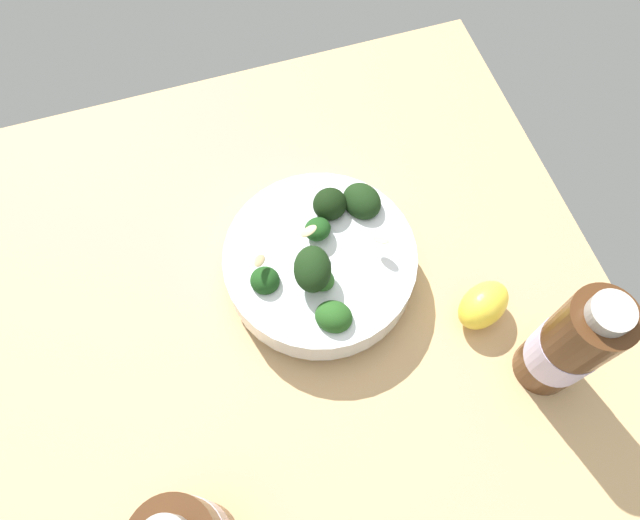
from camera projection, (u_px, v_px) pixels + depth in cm
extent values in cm
cube|color=tan|center=(298.00, 310.00, 65.36)|extent=(66.56, 66.56, 4.33)
cylinder|color=white|center=(320.00, 273.00, 64.20)|extent=(10.94, 10.94, 1.30)
cylinder|color=white|center=(320.00, 263.00, 61.84)|extent=(19.89, 19.89, 3.91)
cylinder|color=silver|center=(320.00, 257.00, 60.44)|extent=(16.16, 16.16, 0.80)
cylinder|color=#589D47|center=(266.00, 286.00, 59.62)|extent=(1.23, 1.31, 1.58)
ellipsoid|color=#194216|center=(265.00, 281.00, 58.35)|extent=(4.21, 3.73, 3.47)
cylinder|color=#3C7A32|center=(321.00, 285.00, 59.03)|extent=(1.10, 1.28, 1.38)
ellipsoid|color=#2D6023|center=(321.00, 279.00, 57.85)|extent=(3.91, 3.73, 2.94)
cylinder|color=#3C7A32|center=(311.00, 273.00, 58.62)|extent=(2.00, 2.10, 1.89)
ellipsoid|color=black|center=(311.00, 265.00, 56.84)|extent=(5.08, 5.92, 4.18)
cylinder|color=#589D47|center=(318.00, 236.00, 61.28)|extent=(1.32, 1.33, 1.35)
ellipsoid|color=#194216|center=(318.00, 229.00, 60.01)|extent=(3.92, 4.49, 3.56)
cylinder|color=#3C7A32|center=(361.00, 210.00, 63.54)|extent=(1.95, 1.78, 1.64)
ellipsoid|color=black|center=(362.00, 201.00, 61.95)|extent=(5.71, 5.62, 4.03)
cylinder|color=#589D47|center=(330.00, 213.00, 63.08)|extent=(1.40, 1.68, 1.79)
ellipsoid|color=black|center=(330.00, 204.00, 61.43)|extent=(5.50, 5.15, 4.61)
cylinder|color=#3C7A32|center=(333.00, 322.00, 58.16)|extent=(1.46, 1.45, 1.17)
ellipsoid|color=#23511C|center=(334.00, 317.00, 56.79)|extent=(5.33, 5.46, 3.92)
ellipsoid|color=#DBBC84|center=(309.00, 231.00, 57.89)|extent=(1.88, 1.26, 1.02)
ellipsoid|color=#DBBC84|center=(381.00, 240.00, 58.29)|extent=(1.90, 1.89, 1.33)
ellipsoid|color=#DBBC84|center=(259.00, 260.00, 56.62)|extent=(1.82, 1.96, 1.37)
ellipsoid|color=yellow|center=(483.00, 305.00, 60.73)|extent=(7.17, 6.23, 4.85)
cylinder|color=#472814|center=(570.00, 345.00, 53.43)|extent=(5.80, 5.80, 15.44)
cylinder|color=#B7B2A8|center=(611.00, 313.00, 45.83)|extent=(3.62, 3.62, 1.35)
cylinder|color=silver|center=(563.00, 350.00, 54.90)|extent=(5.92, 5.92, 4.68)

